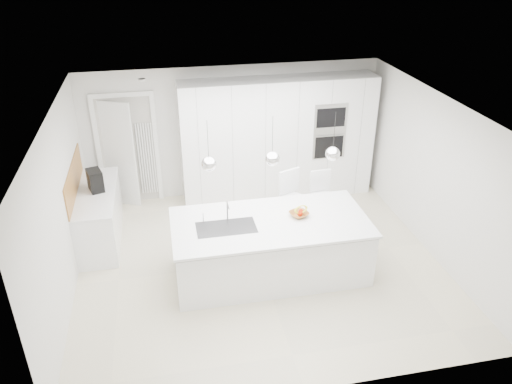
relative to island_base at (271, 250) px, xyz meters
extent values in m
plane|color=beige|center=(-0.10, 0.30, -0.43)|extent=(5.50, 5.50, 0.00)
plane|color=silver|center=(-0.10, 2.80, 0.82)|extent=(5.50, 0.00, 5.50)
plane|color=silver|center=(-2.85, 0.30, 0.82)|extent=(0.00, 5.00, 5.00)
plane|color=white|center=(-0.10, 0.30, 2.07)|extent=(5.50, 5.50, 0.00)
cube|color=white|center=(0.70, 2.50, 0.72)|extent=(3.60, 0.60, 2.30)
cube|color=white|center=(-2.30, 2.72, 0.57)|extent=(0.76, 0.38, 2.00)
cube|color=white|center=(-2.55, 1.50, 0.00)|extent=(0.60, 1.80, 0.86)
cube|color=white|center=(-2.55, 1.50, 0.45)|extent=(0.62, 1.82, 0.04)
cube|color=#AE7334|center=(-2.84, 1.50, 0.72)|extent=(0.02, 1.80, 0.50)
cube|color=white|center=(0.00, 0.00, 0.00)|extent=(2.80, 1.20, 0.86)
cube|color=white|center=(0.00, 0.05, 0.45)|extent=(2.84, 1.40, 0.04)
cylinder|color=white|center=(-0.60, 0.20, 0.62)|extent=(0.02, 0.02, 0.30)
sphere|color=white|center=(-0.85, 0.00, 1.47)|extent=(0.20, 0.20, 0.20)
sphere|color=white|center=(0.00, 0.00, 1.47)|extent=(0.20, 0.20, 0.20)
sphere|color=white|center=(0.85, 0.00, 1.47)|extent=(0.20, 0.20, 0.20)
imported|color=#AE7334|center=(0.44, 0.10, 0.50)|extent=(0.35, 0.35, 0.07)
cube|color=black|center=(-2.53, 1.55, 0.64)|extent=(0.29, 0.37, 0.34)
sphere|color=#AF1A00|center=(0.45, 0.07, 0.54)|extent=(0.08, 0.08, 0.08)
sphere|color=#AF1A00|center=(0.44, 0.05, 0.54)|extent=(0.08, 0.08, 0.08)
sphere|color=#AF1A00|center=(0.48, 0.13, 0.53)|extent=(0.07, 0.07, 0.07)
torus|color=yellow|center=(0.46, 0.08, 0.59)|extent=(0.25, 0.18, 0.23)
camera|label=1|loc=(-1.42, -5.94, 4.18)|focal=35.00mm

